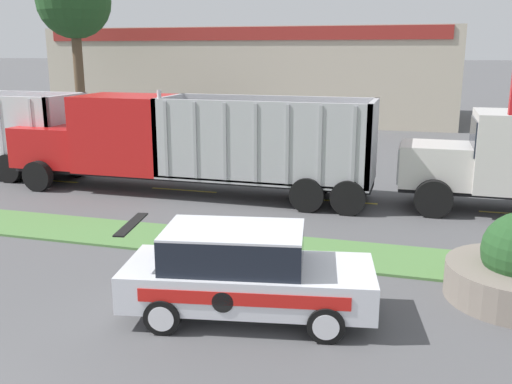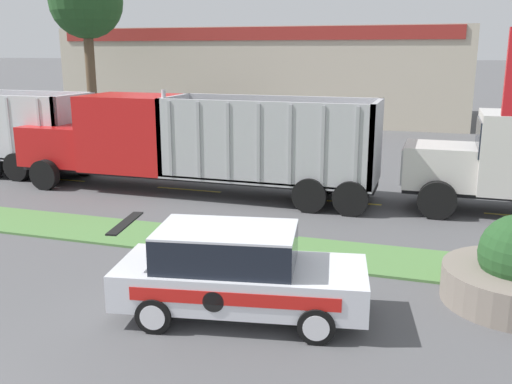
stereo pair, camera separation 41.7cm
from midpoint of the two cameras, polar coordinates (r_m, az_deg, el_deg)
The scene contains 7 objects.
grass_verge at distance 14.97m, azimuth -10.33°, elevation -4.48°, with size 120.00×1.99×0.06m, color #517F42.
centre_line_3 at distance 22.62m, azimuth -20.43°, elevation 1.09°, with size 2.40×0.14×0.01m, color yellow.
centre_line_4 at distance 19.93m, azimuth -7.81°, elevation 0.19°, with size 2.40×0.14×0.01m, color yellow.
centre_line_5 at distance 18.46m, azimuth 7.72°, elevation -0.92°, with size 2.40×0.14×0.01m, color yellow.
dump_truck_lead at distance 19.74m, azimuth -10.87°, elevation 4.80°, with size 12.55×2.68×3.50m.
rally_car at distance 10.33m, azimuth -2.37°, elevation -8.00°, with size 4.69×2.49×1.69m.
store_building_backdrop at distance 42.78m, azimuth 0.13°, elevation 11.82°, with size 27.49×12.10×6.17m.
Camera 1 is at (6.24, -3.94, 4.71)m, focal length 40.00 mm.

